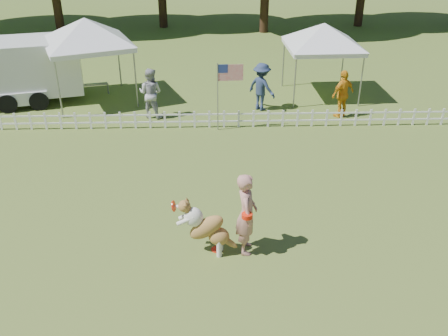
{
  "coord_description": "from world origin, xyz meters",
  "views": [
    {
      "loc": [
        -0.21,
        -8.65,
        6.81
      ],
      "look_at": [
        0.1,
        2.0,
        1.1
      ],
      "focal_mm": 40.0,
      "sensor_mm": 36.0,
      "label": 1
    }
  ],
  "objects_px": {
    "spectator_b": "(262,87)",
    "frisbee_on_turf": "(217,249)",
    "canopy_tent_right": "(321,61)",
    "dog": "(207,227)",
    "canopy_tent_left": "(90,61)",
    "cargo_trailer": "(22,71)",
    "spectator_c": "(343,94)",
    "flag_pole": "(218,98)",
    "handler": "(247,214)",
    "spectator_a": "(151,93)"
  },
  "relations": [
    {
      "from": "spectator_b",
      "to": "frisbee_on_turf",
      "type": "bearing_deg",
      "value": 121.71
    },
    {
      "from": "canopy_tent_right",
      "to": "spectator_b",
      "type": "height_order",
      "value": "canopy_tent_right"
    },
    {
      "from": "dog",
      "to": "canopy_tent_left",
      "type": "bearing_deg",
      "value": 123.61
    },
    {
      "from": "dog",
      "to": "canopy_tent_right",
      "type": "relative_size",
      "value": 0.47
    },
    {
      "from": "cargo_trailer",
      "to": "spectator_c",
      "type": "bearing_deg",
      "value": -22.91
    },
    {
      "from": "dog",
      "to": "frisbee_on_turf",
      "type": "distance_m",
      "value": 0.67
    },
    {
      "from": "canopy_tent_left",
      "to": "canopy_tent_right",
      "type": "bearing_deg",
      "value": -20.02
    },
    {
      "from": "cargo_trailer",
      "to": "flag_pole",
      "type": "height_order",
      "value": "cargo_trailer"
    },
    {
      "from": "canopy_tent_left",
      "to": "canopy_tent_right",
      "type": "height_order",
      "value": "canopy_tent_left"
    },
    {
      "from": "canopy_tent_left",
      "to": "spectator_b",
      "type": "height_order",
      "value": "canopy_tent_left"
    },
    {
      "from": "canopy_tent_left",
      "to": "cargo_trailer",
      "type": "xyz_separation_m",
      "value": [
        -2.59,
        -0.01,
        -0.34
      ]
    },
    {
      "from": "handler",
      "to": "spectator_a",
      "type": "distance_m",
      "value": 8.3
    },
    {
      "from": "handler",
      "to": "frisbee_on_turf",
      "type": "distance_m",
      "value": 1.13
    },
    {
      "from": "cargo_trailer",
      "to": "spectator_a",
      "type": "distance_m",
      "value": 5.3
    },
    {
      "from": "cargo_trailer",
      "to": "canopy_tent_right",
      "type": "bearing_deg",
      "value": -12.24
    },
    {
      "from": "frisbee_on_turf",
      "to": "spectator_b",
      "type": "height_order",
      "value": "spectator_b"
    },
    {
      "from": "flag_pole",
      "to": "spectator_a",
      "type": "bearing_deg",
      "value": 148.88
    },
    {
      "from": "dog",
      "to": "spectator_c",
      "type": "relative_size",
      "value": 0.76
    },
    {
      "from": "canopy_tent_right",
      "to": "spectator_b",
      "type": "xyz_separation_m",
      "value": [
        -2.42,
        -1.42,
        -0.51
      ]
    },
    {
      "from": "dog",
      "to": "flag_pole",
      "type": "height_order",
      "value": "flag_pole"
    },
    {
      "from": "handler",
      "to": "spectator_a",
      "type": "bearing_deg",
      "value": 22.04
    },
    {
      "from": "handler",
      "to": "frisbee_on_turf",
      "type": "bearing_deg",
      "value": 91.8
    },
    {
      "from": "canopy_tent_left",
      "to": "canopy_tent_right",
      "type": "distance_m",
      "value": 8.78
    },
    {
      "from": "handler",
      "to": "spectator_c",
      "type": "height_order",
      "value": "handler"
    },
    {
      "from": "spectator_b",
      "to": "spectator_c",
      "type": "height_order",
      "value": "spectator_b"
    },
    {
      "from": "canopy_tent_right",
      "to": "spectator_c",
      "type": "xyz_separation_m",
      "value": [
        0.37,
        -2.19,
        -0.54
      ]
    },
    {
      "from": "handler",
      "to": "canopy_tent_left",
      "type": "bearing_deg",
      "value": 30.77
    },
    {
      "from": "canopy_tent_left",
      "to": "frisbee_on_turf",
      "type": "bearing_deg",
      "value": -86.14
    },
    {
      "from": "handler",
      "to": "canopy_tent_right",
      "type": "bearing_deg",
      "value": -17.7
    },
    {
      "from": "dog",
      "to": "canopy_tent_right",
      "type": "xyz_separation_m",
      "value": [
        4.39,
        9.89,
        0.74
      ]
    },
    {
      "from": "frisbee_on_turf",
      "to": "spectator_a",
      "type": "height_order",
      "value": "spectator_a"
    },
    {
      "from": "cargo_trailer",
      "to": "canopy_tent_left",
      "type": "bearing_deg",
      "value": -13.36
    },
    {
      "from": "spectator_b",
      "to": "spectator_c",
      "type": "bearing_deg",
      "value": -151.79
    },
    {
      "from": "spectator_a",
      "to": "spectator_b",
      "type": "xyz_separation_m",
      "value": [
        3.96,
        0.6,
        -0.01
      ]
    },
    {
      "from": "flag_pole",
      "to": "spectator_c",
      "type": "height_order",
      "value": "flag_pole"
    },
    {
      "from": "frisbee_on_turf",
      "to": "canopy_tent_left",
      "type": "xyz_separation_m",
      "value": [
        -4.58,
        9.57,
        1.52
      ]
    },
    {
      "from": "dog",
      "to": "canopy_tent_left",
      "type": "relative_size",
      "value": 0.42
    },
    {
      "from": "canopy_tent_right",
      "to": "flag_pole",
      "type": "bearing_deg",
      "value": -143.27
    },
    {
      "from": "handler",
      "to": "dog",
      "type": "xyz_separation_m",
      "value": [
        -0.84,
        -0.06,
        -0.3
      ]
    },
    {
      "from": "spectator_a",
      "to": "dog",
      "type": "bearing_deg",
      "value": 122.56
    },
    {
      "from": "spectator_a",
      "to": "canopy_tent_right",
      "type": "bearing_deg",
      "value": -143.95
    },
    {
      "from": "frisbee_on_turf",
      "to": "spectator_c",
      "type": "bearing_deg",
      "value": 59.15
    },
    {
      "from": "flag_pole",
      "to": "canopy_tent_right",
      "type": "bearing_deg",
      "value": 35.37
    },
    {
      "from": "canopy_tent_right",
      "to": "spectator_b",
      "type": "bearing_deg",
      "value": -151.57
    },
    {
      "from": "cargo_trailer",
      "to": "spectator_b",
      "type": "xyz_separation_m",
      "value": [
        8.94,
        -1.15,
        -0.32
      ]
    },
    {
      "from": "frisbee_on_turf",
      "to": "cargo_trailer",
      "type": "distance_m",
      "value": 12.0
    },
    {
      "from": "frisbee_on_turf",
      "to": "canopy_tent_right",
      "type": "xyz_separation_m",
      "value": [
        4.19,
        9.83,
        1.37
      ]
    },
    {
      "from": "flag_pole",
      "to": "spectator_a",
      "type": "height_order",
      "value": "flag_pole"
    },
    {
      "from": "frisbee_on_turf",
      "to": "spectator_c",
      "type": "xyz_separation_m",
      "value": [
        4.56,
        7.64,
        0.84
      ]
    },
    {
      "from": "canopy_tent_left",
      "to": "spectator_a",
      "type": "bearing_deg",
      "value": -58.08
    }
  ]
}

